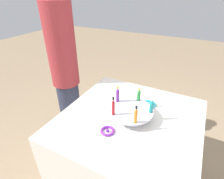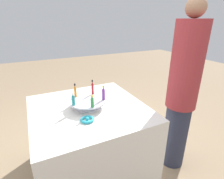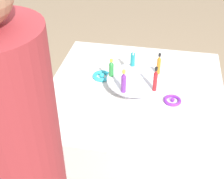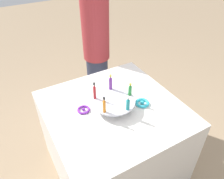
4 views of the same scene
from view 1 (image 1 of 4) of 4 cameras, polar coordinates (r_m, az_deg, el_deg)
The scene contains 11 objects.
ground_plane at distance 1.93m, azimuth 4.68°, elevation -26.63°, with size 12.00×12.00×0.00m, color #997F60.
party_table at distance 1.62m, azimuth 5.26°, elevation -19.34°, with size 1.03×1.03×0.76m.
display_stand at distance 1.33m, azimuth 6.12°, elevation -7.43°, with size 0.33×0.33×0.07m.
bottle_orange at distance 1.16m, azimuth 7.77°, elevation -8.32°, with size 0.02×0.02×0.13m.
bottle_teal at distance 1.28m, azimuth 12.75°, elevation -5.30°, with size 0.03×0.03×0.11m.
bottle_green at distance 1.40m, azimuth 8.75°, elevation -1.73°, with size 0.03×0.03×0.11m.
bottle_purple at distance 1.36m, azimuth 1.84°, elevation -1.69°, with size 0.03×0.03×0.14m.
bottle_red at distance 1.22m, azimuth 0.41°, elevation -5.68°, with size 0.02×0.02×0.15m.
ribbon_bow_teal at distance 1.50m, azimuth 12.03°, elevation -4.64°, with size 0.11×0.11×0.03m.
ribbon_bow_purple at distance 1.23m, azimuth -1.48°, elevation -13.34°, with size 0.10×0.10×0.02m.
person_figure at distance 1.92m, azimuth -15.16°, elevation 6.01°, with size 0.29×0.29×1.69m.
Camera 1 is at (0.35, -0.99, 1.61)m, focal length 28.00 mm.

